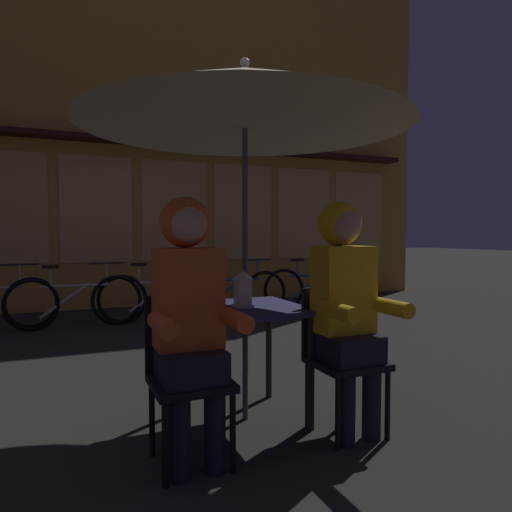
{
  "coord_description": "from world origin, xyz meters",
  "views": [
    {
      "loc": [
        -1.09,
        -2.75,
        1.2
      ],
      "look_at": [
        0.0,
        -0.18,
        1.07
      ],
      "focal_mm": 32.54,
      "sensor_mm": 36.0,
      "label": 1
    }
  ],
  "objects": [
    {
      "name": "person_left_hooded",
      "position": [
        -0.48,
        -0.43,
        0.85
      ],
      "size": [
        0.45,
        0.56,
        1.4
      ],
      "color": "black",
      "rests_on": "ground_plane"
    },
    {
      "name": "ground_plane",
      "position": [
        0.0,
        0.0,
        0.0
      ],
      "size": [
        60.0,
        60.0,
        0.0
      ],
      "primitive_type": "plane",
      "color": "#2D2B28"
    },
    {
      "name": "chair_left",
      "position": [
        -0.48,
        -0.37,
        0.49
      ],
      "size": [
        0.4,
        0.4,
        0.87
      ],
      "color": "black",
      "rests_on": "ground_plane"
    },
    {
      "name": "cafe_table",
      "position": [
        0.0,
        0.0,
        0.64
      ],
      "size": [
        0.72,
        0.72,
        0.74
      ],
      "color": "navy",
      "rests_on": "ground_plane"
    },
    {
      "name": "bicycle_furthest",
      "position": [
        2.65,
        3.68,
        0.35
      ],
      "size": [
        1.67,
        0.29,
        0.84
      ],
      "color": "black",
      "rests_on": "ground_plane"
    },
    {
      "name": "lantern",
      "position": [
        -0.03,
        -0.04,
        0.86
      ],
      "size": [
        0.11,
        0.11,
        0.23
      ],
      "color": "white",
      "rests_on": "cafe_table"
    },
    {
      "name": "chair_right",
      "position": [
        0.48,
        -0.37,
        0.49
      ],
      "size": [
        0.4,
        0.4,
        0.87
      ],
      "color": "black",
      "rests_on": "ground_plane"
    },
    {
      "name": "bicycle_fourth",
      "position": [
        0.17,
        3.54,
        0.35
      ],
      "size": [
        1.66,
        0.38,
        0.84
      ],
      "color": "black",
      "rests_on": "ground_plane"
    },
    {
      "name": "shopfront_building",
      "position": [
        0.72,
        5.39,
        3.09
      ],
      "size": [
        10.0,
        0.93,
        6.2
      ],
      "color": "gold",
      "rests_on": "ground_plane"
    },
    {
      "name": "person_right_hooded",
      "position": [
        0.48,
        -0.43,
        0.85
      ],
      "size": [
        0.45,
        0.56,
        1.4
      ],
      "color": "black",
      "rests_on": "ground_plane"
    },
    {
      "name": "bicycle_fifth",
      "position": [
        1.21,
        3.55,
        0.35
      ],
      "size": [
        1.68,
        0.14,
        0.84
      ],
      "color": "black",
      "rests_on": "ground_plane"
    },
    {
      "name": "bicycle_third",
      "position": [
        -0.92,
        3.59,
        0.35
      ],
      "size": [
        1.68,
        0.1,
        0.84
      ],
      "color": "black",
      "rests_on": "ground_plane"
    },
    {
      "name": "patio_umbrella",
      "position": [
        0.0,
        0.0,
        2.06
      ],
      "size": [
        2.1,
        2.1,
        2.31
      ],
      "color": "#4C4C51",
      "rests_on": "ground_plane"
    }
  ]
}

